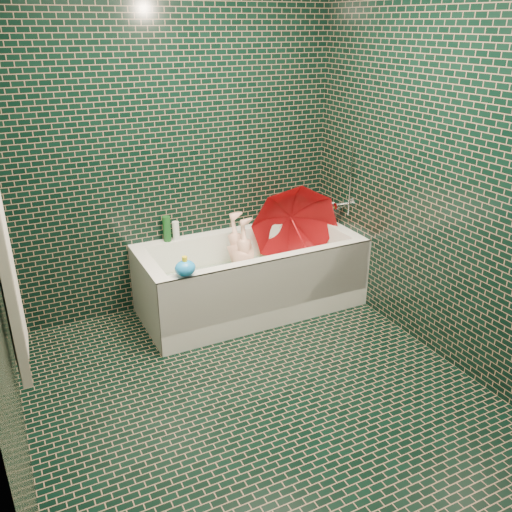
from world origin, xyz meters
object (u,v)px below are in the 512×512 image
rubber_duck (299,215)px  bath_toy (185,268)px  umbrella (298,233)px  child (245,271)px  bathtub (252,284)px

rubber_duck → bath_toy: bearing=-172.2°
umbrella → rubber_duck: (0.18, 0.30, 0.04)m
child → bathtub: bearing=39.1°
child → umbrella: 0.52m
child → rubber_duck: rubber_duck is taller
child → bath_toy: bearing=-57.9°
rubber_duck → bath_toy: bath_toy is taller
umbrella → rubber_duck: size_ratio=5.84×
bathtub → rubber_duck: (0.60, 0.32, 0.38)m
child → bath_toy: (-0.61, -0.37, 0.30)m
bathtub → rubber_duck: bearing=27.8°
child → umbrella: bearing=87.5°
umbrella → bath_toy: bearing=-143.0°
bathtub → rubber_duck: rubber_duck is taller
rubber_duck → umbrella: bearing=-140.3°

